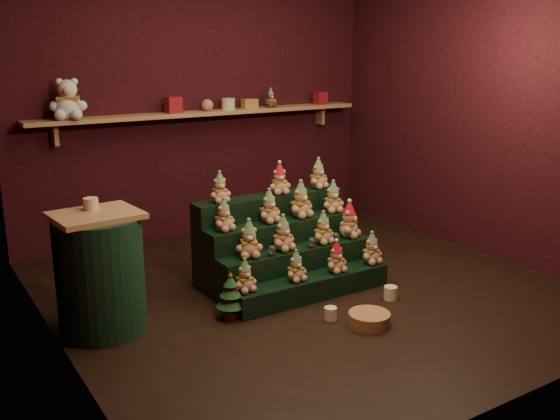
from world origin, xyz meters
TOP-DOWN VIEW (x-y plane):
  - ground at (0.00, 0.00)m, footprint 4.00×4.00m
  - back_wall at (0.00, 2.05)m, footprint 4.00×0.10m
  - front_wall at (0.00, -2.05)m, footprint 4.00×0.10m
  - left_wall at (-2.05, 0.00)m, footprint 0.10×4.00m
  - right_wall at (2.05, 0.00)m, footprint 0.10×4.00m
  - back_shelf at (0.00, 1.87)m, footprint 3.60×0.26m
  - riser_tier_front at (-0.08, -0.16)m, footprint 1.40×0.22m
  - riser_tier_midfront at (-0.08, 0.06)m, footprint 1.40×0.22m
  - riser_tier_midback at (-0.08, 0.28)m, footprint 1.40×0.22m
  - riser_tier_back at (-0.08, 0.50)m, footprint 1.40×0.22m
  - teddy_0 at (-0.69, -0.14)m, footprint 0.19×0.18m
  - teddy_1 at (-0.24, -0.16)m, footprint 0.19×0.17m
  - teddy_2 at (0.14, -0.17)m, footprint 0.20×0.18m
  - teddy_3 at (0.53, -0.16)m, footprint 0.20×0.18m
  - teddy_4 at (-0.52, 0.08)m, footprint 0.27×0.25m
  - teddy_5 at (-0.21, 0.08)m, footprint 0.25×0.24m
  - teddy_6 at (0.17, 0.05)m, footprint 0.21×0.20m
  - teddy_7 at (0.46, 0.08)m, footprint 0.29×0.29m
  - teddy_8 at (-0.63, 0.29)m, footprint 0.23×0.22m
  - teddy_9 at (-0.20, 0.30)m, footprint 0.23×0.21m
  - teddy_10 at (0.11, 0.30)m, footprint 0.26×0.24m
  - teddy_11 at (0.45, 0.29)m, footprint 0.22×0.20m
  - teddy_12 at (-0.56, 0.49)m, footprint 0.19×0.17m
  - teddy_13 at (0.02, 0.49)m, footprint 0.22×0.20m
  - teddy_14 at (0.43, 0.49)m, footprint 0.22×0.21m
  - snow_globe_a at (-0.36, 0.00)m, footprint 0.07×0.07m
  - snow_globe_b at (0.02, 0.00)m, footprint 0.07×0.07m
  - snow_globe_c at (0.27, 0.00)m, footprint 0.07×0.07m
  - side_table at (-1.68, 0.16)m, footprint 0.60×0.60m
  - table_ornament at (-1.68, 0.26)m, footprint 0.10×0.10m
  - mini_christmas_tree at (-0.82, -0.15)m, footprint 0.22×0.22m
  - mug_left at (-0.21, -0.57)m, footprint 0.10×0.10m
  - mug_right at (0.43, -0.52)m, footprint 0.11×0.11m
  - wicker_basket at (-0.03, -0.80)m, footprint 0.31×0.31m
  - white_bear at (-1.38, 1.84)m, footprint 0.41×0.39m
  - brown_bear at (0.76, 1.84)m, footprint 0.15×0.13m
  - gift_tin_red_a at (-0.37, 1.85)m, footprint 0.14×0.14m
  - gift_tin_cream at (0.25, 1.85)m, footprint 0.14×0.14m
  - gift_tin_red_b at (1.43, 1.85)m, footprint 0.12×0.12m
  - shelf_plush_ball at (0.01, 1.85)m, footprint 0.12×0.12m
  - scarf_gift_box at (0.50, 1.85)m, footprint 0.16×0.10m

SIDE VIEW (x-z plane):
  - ground at x=0.00m, z-range 0.00..0.00m
  - wicker_basket at x=-0.03m, z-range 0.00..0.10m
  - mug_left at x=-0.21m, z-range 0.00..0.10m
  - mug_right at x=0.43m, z-range 0.00..0.11m
  - riser_tier_front at x=-0.08m, z-range 0.00..0.18m
  - mini_christmas_tree at x=-0.82m, z-range -0.01..0.36m
  - riser_tier_midfront at x=-0.08m, z-range 0.00..0.36m
  - riser_tier_midback at x=-0.08m, z-range 0.00..0.54m
  - teddy_1 at x=-0.24m, z-range 0.18..0.43m
  - teddy_0 at x=-0.69m, z-range 0.18..0.43m
  - teddy_2 at x=0.14m, z-range 0.18..0.44m
  - teddy_3 at x=0.53m, z-range 0.18..0.45m
  - riser_tier_back at x=-0.08m, z-range 0.00..0.72m
  - snow_globe_b at x=0.02m, z-range 0.36..0.45m
  - snow_globe_a at x=-0.36m, z-range 0.36..0.45m
  - snow_globe_c at x=0.27m, z-range 0.36..0.45m
  - side_table at x=-1.68m, z-range 0.00..0.86m
  - teddy_6 at x=0.17m, z-range 0.36..0.63m
  - teddy_5 at x=-0.21m, z-range 0.36..0.65m
  - teddy_4 at x=-0.52m, z-range 0.36..0.66m
  - teddy_7 at x=0.46m, z-range 0.36..0.67m
  - teddy_8 at x=-0.63m, z-range 0.54..0.80m
  - teddy_11 at x=0.45m, z-range 0.54..0.82m
  - teddy_9 at x=-0.20m, z-range 0.54..0.82m
  - teddy_10 at x=0.11m, z-range 0.54..0.85m
  - teddy_12 at x=-0.56m, z-range 0.72..0.97m
  - teddy_13 at x=0.02m, z-range 0.72..0.99m
  - teddy_14 at x=0.43m, z-range 0.72..0.99m
  - table_ornament at x=-1.68m, z-range 0.87..0.95m
  - back_shelf at x=0.00m, z-range 1.17..1.41m
  - scarf_gift_box at x=0.50m, z-range 1.32..1.42m
  - gift_tin_cream at x=0.25m, z-range 1.32..1.44m
  - shelf_plush_ball at x=0.01m, z-range 1.32..1.44m
  - gift_tin_red_b at x=1.43m, z-range 1.32..1.46m
  - back_wall at x=0.00m, z-range 0.00..2.80m
  - front_wall at x=0.00m, z-range 0.00..2.80m
  - left_wall at x=-2.05m, z-range 0.00..2.80m
  - right_wall at x=2.05m, z-range 0.00..2.80m
  - gift_tin_red_a at x=-0.37m, z-range 1.32..1.48m
  - brown_bear at x=0.76m, z-range 1.32..1.52m
  - white_bear at x=-1.38m, z-range 1.32..1.78m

